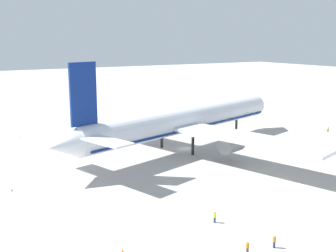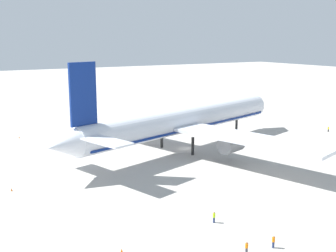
# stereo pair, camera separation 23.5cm
# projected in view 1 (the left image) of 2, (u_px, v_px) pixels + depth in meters

# --- Properties ---
(ground_plane) EXTENTS (600.00, 600.00, 0.00)m
(ground_plane) POSITION_uv_depth(u_px,v_px,m) (185.00, 149.00, 105.21)
(ground_plane) COLOR #ADA8A0
(airliner) EXTENTS (74.07, 75.64, 22.73)m
(airliner) POSITION_uv_depth(u_px,v_px,m) (182.00, 121.00, 102.70)
(airliner) COLOR silver
(airliner) RESTS_ON ground
(baggage_cart_0) EXTENTS (3.32, 1.89, 0.40)m
(baggage_cart_0) POSITION_uv_depth(u_px,v_px,m) (173.00, 113.00, 154.06)
(baggage_cart_0) COLOR #26598C
(baggage_cart_0) RESTS_ON ground
(baggage_cart_1) EXTENTS (3.16, 1.89, 1.49)m
(baggage_cart_1) POSITION_uv_depth(u_px,v_px,m) (185.00, 110.00, 157.77)
(baggage_cart_1) COLOR gray
(baggage_cart_1) RESTS_ON ground
(ground_worker_0) EXTENTS (0.57, 0.57, 1.72)m
(ground_worker_0) POSITION_uv_depth(u_px,v_px,m) (215.00, 217.00, 62.65)
(ground_worker_0) COLOR navy
(ground_worker_0) RESTS_ON ground
(ground_worker_1) EXTENTS (0.44, 0.44, 1.61)m
(ground_worker_1) POSITION_uv_depth(u_px,v_px,m) (248.00, 248.00, 53.60)
(ground_worker_1) COLOR #3F3F47
(ground_worker_1) RESTS_ON ground
(ground_worker_3) EXTENTS (0.40, 0.40, 1.74)m
(ground_worker_3) POSITION_uv_depth(u_px,v_px,m) (274.00, 241.00, 55.10)
(ground_worker_3) COLOR navy
(ground_worker_3) RESTS_ON ground
(ground_worker_4) EXTENTS (0.41, 0.41, 1.68)m
(ground_worker_4) POSITION_uv_depth(u_px,v_px,m) (328.00, 129.00, 124.09)
(ground_worker_4) COLOR black
(ground_worker_4) RESTS_ON ground
(traffic_cone_0) EXTENTS (0.36, 0.36, 0.55)m
(traffic_cone_0) POSITION_uv_depth(u_px,v_px,m) (123.00, 251.00, 53.94)
(traffic_cone_0) COLOR orange
(traffic_cone_0) RESTS_ON ground
(traffic_cone_2) EXTENTS (0.36, 0.36, 0.55)m
(traffic_cone_2) POSITION_uv_depth(u_px,v_px,m) (19.00, 137.00, 116.16)
(traffic_cone_2) COLOR orange
(traffic_cone_2) RESTS_ON ground
(traffic_cone_3) EXTENTS (0.36, 0.36, 0.55)m
(traffic_cone_3) POSITION_uv_depth(u_px,v_px,m) (12.00, 190.00, 75.74)
(traffic_cone_3) COLOR orange
(traffic_cone_3) RESTS_ON ground
(traffic_cone_4) EXTENTS (0.36, 0.36, 0.55)m
(traffic_cone_4) POSITION_uv_depth(u_px,v_px,m) (249.00, 115.00, 150.59)
(traffic_cone_4) COLOR orange
(traffic_cone_4) RESTS_ON ground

